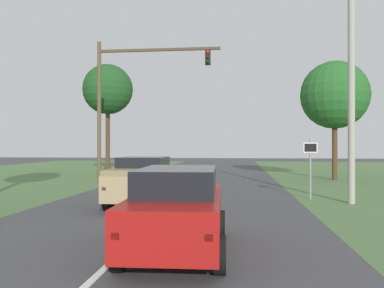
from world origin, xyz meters
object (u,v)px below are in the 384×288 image
at_px(traffic_light, 128,90).
at_px(utility_pole_right, 351,100).
at_px(extra_tree_1, 108,90).
at_px(pickup_truck_lead, 144,180).
at_px(oak_tree_right, 335,95).
at_px(keep_moving_sign, 310,161).
at_px(red_suv_near, 178,208).

xyz_separation_m(traffic_light, utility_pole_right, (11.40, -7.16, -1.55)).
bearing_deg(extra_tree_1, pickup_truck_lead, -67.27).
bearing_deg(extra_tree_1, utility_pole_right, -45.23).
xyz_separation_m(oak_tree_right, utility_pole_right, (-2.09, -11.60, -1.63)).
bearing_deg(traffic_light, pickup_truck_lead, -70.37).
bearing_deg(oak_tree_right, pickup_truck_lead, -128.57).
bearing_deg(utility_pole_right, extra_tree_1, 134.77).
distance_m(oak_tree_right, extra_tree_1, 18.03).
bearing_deg(pickup_truck_lead, oak_tree_right, 51.43).
bearing_deg(oak_tree_right, utility_pole_right, -100.19).
height_order(utility_pole_right, extra_tree_1, extra_tree_1).
bearing_deg(extra_tree_1, keep_moving_sign, -45.88).
distance_m(red_suv_near, traffic_light, 16.89).
bearing_deg(extra_tree_1, oak_tree_right, -12.79).
xyz_separation_m(pickup_truck_lead, extra_tree_1, (-7.14, 17.04, 6.08)).
bearing_deg(oak_tree_right, keep_moving_sign, -108.61).
bearing_deg(utility_pole_right, pickup_truck_lead, -170.09).
bearing_deg(traffic_light, oak_tree_right, 18.21).
distance_m(traffic_light, oak_tree_right, 14.19).
height_order(pickup_truck_lead, extra_tree_1, extra_tree_1).
xyz_separation_m(red_suv_near, traffic_light, (-5.39, 15.27, 4.81)).
height_order(traffic_light, oak_tree_right, traffic_light).
xyz_separation_m(red_suv_near, extra_tree_1, (-9.45, 23.68, 6.08)).
bearing_deg(traffic_light, red_suv_near, -70.55).
xyz_separation_m(traffic_light, oak_tree_right, (13.48, 4.43, 0.07)).
bearing_deg(red_suv_near, keep_moving_sign, 63.67).
distance_m(pickup_truck_lead, keep_moving_sign, 7.38).
height_order(keep_moving_sign, extra_tree_1, extra_tree_1).
height_order(keep_moving_sign, utility_pole_right, utility_pole_right).
relative_size(oak_tree_right, utility_pole_right, 0.97).
bearing_deg(traffic_light, extra_tree_1, 115.76).
bearing_deg(utility_pole_right, traffic_light, 147.85).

